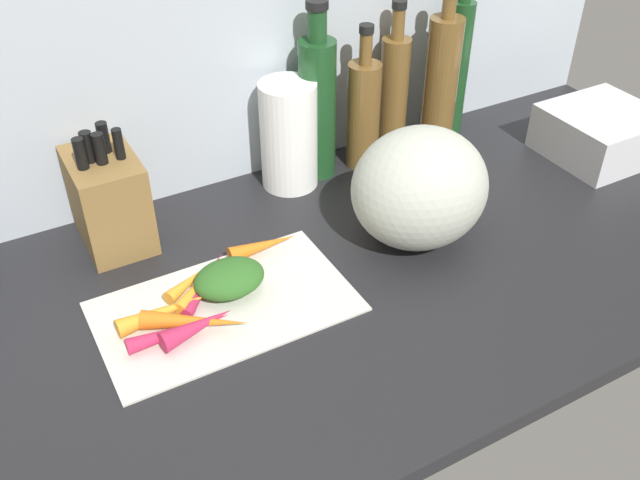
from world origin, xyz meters
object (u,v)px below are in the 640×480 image
Objects in this scene: carrot_6 at (263,246)px; bottle_3 at (441,82)px; carrot_3 at (205,282)px; carrot_7 at (166,311)px; winter_squash at (419,188)px; dish_rack at (601,133)px; cutting_board at (225,306)px; carrot_1 at (198,326)px; knife_block at (109,199)px; carrot_5 at (195,321)px; bottle_1 at (363,113)px; bottle_2 at (394,91)px; paper_towel_roll at (288,136)px; carrot_4 at (180,330)px; bottle_0 at (317,105)px; bottle_4 at (457,64)px; carrot_2 at (190,281)px; carrot_0 at (199,284)px.

carrot_6 is 55.46cm from bottle_3.
carrot_7 reaches higher than carrot_3.
winter_squash is 53.71cm from dish_rack.
carrot_1 is (-6.31, -4.50, 2.12)cm from cutting_board.
bottle_3 is 36.85cm from dish_rack.
bottle_3 is (72.54, 0.39, 6.10)cm from knife_block.
bottle_1 reaches higher than carrot_5.
paper_towel_roll is at bearing -174.19° from bottle_2.
dish_rack is at bearing -11.22° from knife_block.
bottle_3 is at bearing 18.91° from carrot_3.
carrot_5 reaches higher than carrot_6.
bottle_0 reaches higher than carrot_4.
bottle_4 reaches higher than bottle_0.
bottle_3 reaches higher than carrot_1.
carrot_2 is 0.63× the size of carrot_3.
winter_squash is (44.42, 3.84, 8.56)cm from carrot_5.
bottle_3 is at bearing 24.80° from carrot_1.
bottle_0 reaches higher than bottle_3.
paper_towel_roll is 1.00× the size of dish_rack.
bottle_2 is at bearing 25.54° from carrot_3.
bottle_1 is (49.99, 31.64, 9.63)cm from carrot_5.
bottle_4 reaches higher than carrot_6.
carrot_3 is at bearing -162.84° from carrot_6.
bottle_3 is (64.67, 22.10, 13.02)cm from carrot_0.
paper_towel_roll is (27.72, 23.30, 9.23)cm from carrot_3.
bottle_4 reaches higher than cutting_board.
paper_towel_roll is 68.64cm from dish_rack.
bottle_4 is at bearing 25.31° from carrot_1.
carrot_1 is 11.25cm from carrot_3.
winter_squash is 30.04cm from bottle_0.
bottle_1 is 0.82× the size of bottle_4.
bottle_1 is at bearing 32.33° from carrot_5.
winter_squash is (39.39, -4.84, 9.14)cm from carrot_3.
bottle_2 is (15.07, 30.86, 2.45)cm from winter_squash.
carrot_4 is at bearing -84.46° from carrot_7.
bottle_3 reaches higher than winter_squash.
winter_squash is at bearing 4.94° from carrot_5.
bottle_2 reaches higher than paper_towel_roll.
carrot_0 is at bearing -159.92° from bottle_4.
bottle_3 is at bearing 17.29° from carrot_2.
winter_squash is (40.54, -4.50, 8.87)cm from carrot_0.
carrot_1 is 0.34× the size of bottle_3.
bottle_0 is (36.17, 24.87, 13.43)cm from carrot_0.
winter_squash is at bearing -116.03° from bottle_2.
bottle_1 is (9.95, -1.57, -3.49)cm from bottle_0.
cutting_board is 7.24cm from carrot_5.
carrot_7 is at bearing -142.73° from paper_towel_roll.
carrot_5 is at bearing -147.67° from bottle_1.
bottle_0 is at bearing 35.01° from carrot_3.
winter_squash is (44.55, 5.14, 8.42)cm from carrot_1.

